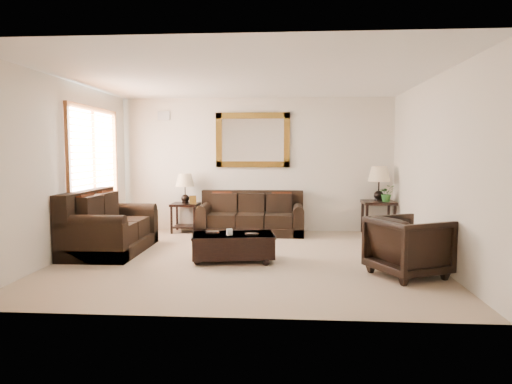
# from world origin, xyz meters

# --- Properties ---
(room) EXTENTS (5.51, 5.01, 2.71)m
(room) POSITION_xyz_m (0.00, 0.00, 1.35)
(room) COLOR gray
(room) RESTS_ON ground
(window) EXTENTS (0.07, 1.96, 1.66)m
(window) POSITION_xyz_m (-2.70, 0.90, 1.55)
(window) COLOR white
(window) RESTS_ON room
(mirror) EXTENTS (1.50, 0.06, 1.10)m
(mirror) POSITION_xyz_m (-0.07, 2.47, 1.85)
(mirror) COLOR #48310E
(mirror) RESTS_ON room
(air_vent) EXTENTS (0.25, 0.02, 0.18)m
(air_vent) POSITION_xyz_m (-1.90, 2.48, 2.35)
(air_vent) COLOR #999999
(air_vent) RESTS_ON room
(sofa) EXTENTS (2.04, 0.88, 0.84)m
(sofa) POSITION_xyz_m (-0.07, 2.10, 0.30)
(sofa) COLOR black
(sofa) RESTS_ON room
(loveseat) EXTENTS (1.05, 1.76, 0.99)m
(loveseat) POSITION_xyz_m (-2.27, 0.31, 0.36)
(loveseat) COLOR black
(loveseat) RESTS_ON room
(end_table_left) EXTENTS (0.53, 0.53, 1.18)m
(end_table_left) POSITION_xyz_m (-1.41, 2.19, 0.77)
(end_table_left) COLOR black
(end_table_left) RESTS_ON room
(end_table_right) EXTENTS (0.61, 0.61, 1.33)m
(end_table_right) POSITION_xyz_m (2.40, 2.16, 0.87)
(end_table_right) COLOR black
(end_table_right) RESTS_ON room
(coffee_table) EXTENTS (1.28, 0.82, 0.51)m
(coffee_table) POSITION_xyz_m (-0.16, -0.20, 0.25)
(coffee_table) COLOR black
(coffee_table) RESTS_ON room
(armchair) EXTENTS (1.07, 1.10, 0.86)m
(armchair) POSITION_xyz_m (2.20, -0.85, 0.43)
(armchair) COLOR black
(armchair) RESTS_ON floor
(potted_plant) EXTENTS (0.30, 0.33, 0.25)m
(potted_plant) POSITION_xyz_m (2.53, 2.05, 0.79)
(potted_plant) COLOR #23541D
(potted_plant) RESTS_ON end_table_right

